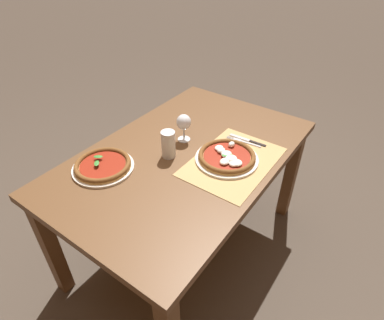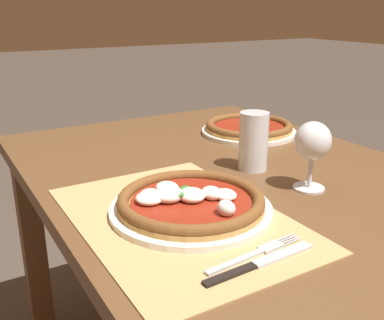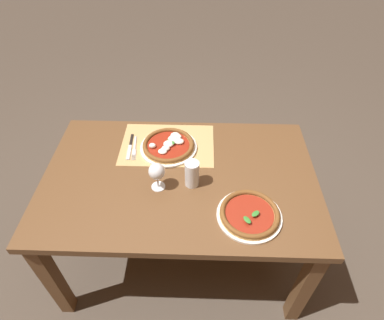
# 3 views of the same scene
# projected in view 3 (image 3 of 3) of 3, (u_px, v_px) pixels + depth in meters

# --- Properties ---
(ground_plane) EXTENTS (24.00, 24.00, 0.00)m
(ground_plane) POSITION_uv_depth(u_px,v_px,m) (183.00, 250.00, 2.18)
(ground_plane) COLOR #473D33
(dining_table) EXTENTS (1.42, 0.91, 0.74)m
(dining_table) POSITION_uv_depth(u_px,v_px,m) (180.00, 188.00, 1.74)
(dining_table) COLOR brown
(dining_table) RESTS_ON ground
(paper_placemat) EXTENTS (0.53, 0.37, 0.00)m
(paper_placemat) POSITION_uv_depth(u_px,v_px,m) (168.00, 145.00, 1.84)
(paper_placemat) COLOR tan
(paper_placemat) RESTS_ON dining_table
(pizza_near) EXTENTS (0.32, 0.32, 0.05)m
(pizza_near) POSITION_uv_depth(u_px,v_px,m) (169.00, 145.00, 1.80)
(pizza_near) COLOR silver
(pizza_near) RESTS_ON paper_placemat
(pizza_far) EXTENTS (0.30, 0.30, 0.04)m
(pizza_far) POSITION_uv_depth(u_px,v_px,m) (249.00, 214.00, 1.47)
(pizza_far) COLOR silver
(pizza_far) RESTS_ON dining_table
(wine_glass) EXTENTS (0.08, 0.08, 0.16)m
(wine_glass) POSITION_uv_depth(u_px,v_px,m) (157.00, 172.00, 1.54)
(wine_glass) COLOR silver
(wine_glass) RESTS_ON dining_table
(pint_glass) EXTENTS (0.07, 0.07, 0.15)m
(pint_glass) POSITION_uv_depth(u_px,v_px,m) (192.00, 174.00, 1.58)
(pint_glass) COLOR silver
(pint_glass) RESTS_ON dining_table
(fork) EXTENTS (0.04, 0.20, 0.00)m
(fork) POSITION_uv_depth(u_px,v_px,m) (134.00, 148.00, 1.81)
(fork) COLOR #B7B7BC
(fork) RESTS_ON paper_placemat
(knife) EXTENTS (0.03, 0.22, 0.01)m
(knife) POSITION_uv_depth(u_px,v_px,m) (130.00, 147.00, 1.82)
(knife) COLOR black
(knife) RESTS_ON paper_placemat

